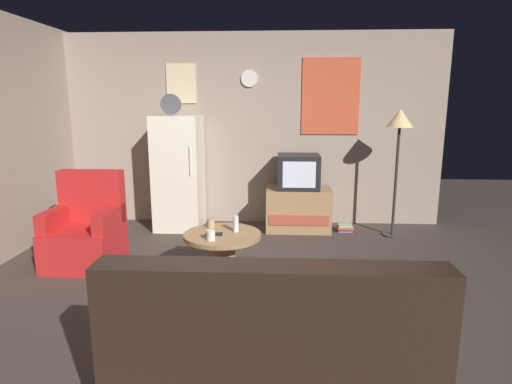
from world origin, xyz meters
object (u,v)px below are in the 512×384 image
mug_ceramic_tan (211,223)px  book_stack (345,228)px  fridge (179,172)px  remote_control (214,234)px  couch (272,354)px  wine_glass (236,224)px  armchair (86,232)px  tv_stand (298,209)px  crt_tv (298,172)px  coffee_table (223,258)px  standing_lamp (399,128)px  mug_ceramic_white (211,235)px

mug_ceramic_tan → book_stack: size_ratio=0.44×
fridge → remote_control: fridge is taller
couch → wine_glass: bearing=102.3°
remote_control → armchair: bearing=157.3°
mug_ceramic_tan → wine_glass: bearing=-26.2°
wine_glass → mug_ceramic_tan: wine_glass is taller
tv_stand → crt_tv: size_ratio=1.56×
book_stack → coffee_table: bearing=-130.0°
crt_tv → standing_lamp: bearing=-9.9°
tv_stand → couch: couch is taller
fridge → coffee_table: bearing=-65.1°
standing_lamp → mug_ceramic_white: size_ratio=17.67×
tv_stand → standing_lamp: 1.62m
mug_ceramic_tan → book_stack: bearing=44.0°
fridge → wine_glass: 1.93m
book_stack → mug_ceramic_white: bearing=-128.3°
wine_glass → tv_stand: bearing=68.4°
wine_glass → book_stack: size_ratio=0.74×
coffee_table → tv_stand: bearing=65.8°
mug_ceramic_white → remote_control: bearing=86.3°
fridge → standing_lamp: fridge is taller
mug_ceramic_tan → remote_control: 0.26m
armchair → book_stack: armchair is taller
armchair → book_stack: bearing=23.7°
coffee_table → remote_control: remote_control is taller
crt_tv → book_stack: size_ratio=2.65×
coffee_table → remote_control: (-0.07, -0.06, 0.25)m
mug_ceramic_white → coffee_table: bearing=69.6°
armchair → wine_glass: bearing=-11.7°
remote_control → armchair: size_ratio=0.16×
wine_glass → armchair: (-1.61, 0.33, -0.21)m
wine_glass → remote_control: bearing=-146.7°
standing_lamp → mug_ceramic_tan: standing_lamp is taller
tv_stand → wine_glass: wine_glass is taller
fridge → tv_stand: fridge is taller
crt_tv → remote_control: crt_tv is taller
standing_lamp → armchair: (-3.46, -1.13, -1.02)m
armchair → coffee_table: bearing=-14.8°
fridge → tv_stand: (1.59, -0.01, -0.47)m
crt_tv → coffee_table: size_ratio=0.75×
wine_glass → fridge: bearing=118.9°
tv_stand → mug_ceramic_white: 2.12m
tv_stand → couch: (-0.29, -3.37, 0.03)m
tv_stand → coffee_table: tv_stand is taller
crt_tv → mug_ceramic_white: bearing=-113.6°
remote_control → mug_ceramic_white: bearing=-98.7°
coffee_table → wine_glass: 0.34m
coffee_table → couch: size_ratio=0.42×
standing_lamp → mug_ceramic_tan: 2.63m
coffee_table → armchair: size_ratio=0.75×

